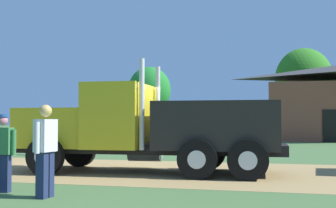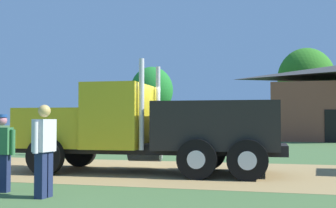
{
  "view_description": "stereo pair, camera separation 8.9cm",
  "coord_description": "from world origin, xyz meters",
  "px_view_note": "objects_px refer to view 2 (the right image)",
  "views": [
    {
      "loc": [
        4.18,
        -12.67,
        1.49
      ],
      "look_at": [
        0.99,
        -0.0,
        1.96
      ],
      "focal_mm": 48.09,
      "sensor_mm": 36.0,
      "label": 1
    },
    {
      "loc": [
        4.27,
        -12.65,
        1.49
      ],
      "look_at": [
        0.99,
        -0.0,
        1.96
      ],
      "focal_mm": 48.09,
      "sensor_mm": 36.0,
      "label": 2
    }
  ],
  "objects_px": {
    "visitor_far_side": "(53,133)",
    "visitor_by_barrel": "(1,150)",
    "visitor_walking_mid": "(44,147)",
    "truck_foreground_white": "(150,129)"
  },
  "relations": [
    {
      "from": "visitor_far_side",
      "to": "visitor_by_barrel",
      "type": "bearing_deg",
      "value": -67.16
    },
    {
      "from": "visitor_by_barrel",
      "to": "visitor_far_side",
      "type": "distance_m",
      "value": 9.87
    },
    {
      "from": "visitor_walking_mid",
      "to": "visitor_far_side",
      "type": "bearing_deg",
      "value": 117.96
    },
    {
      "from": "truck_foreground_white",
      "to": "visitor_by_barrel",
      "type": "distance_m",
      "value": 4.57
    },
    {
      "from": "visitor_walking_mid",
      "to": "truck_foreground_white",
      "type": "bearing_deg",
      "value": 80.0
    },
    {
      "from": "visitor_by_barrel",
      "to": "visitor_far_side",
      "type": "bearing_deg",
      "value": 112.84
    },
    {
      "from": "visitor_walking_mid",
      "to": "visitor_far_side",
      "type": "relative_size",
      "value": 1.04
    },
    {
      "from": "truck_foreground_white",
      "to": "visitor_by_barrel",
      "type": "xyz_separation_m",
      "value": [
        -1.98,
        -4.1,
        -0.39
      ]
    },
    {
      "from": "truck_foreground_white",
      "to": "visitor_by_barrel",
      "type": "bearing_deg",
      "value": -115.82
    },
    {
      "from": "visitor_walking_mid",
      "to": "visitor_by_barrel",
      "type": "relative_size",
      "value": 1.11
    }
  ]
}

